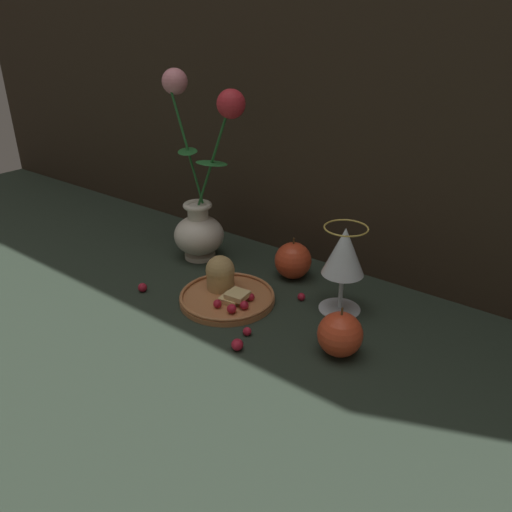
{
  "coord_description": "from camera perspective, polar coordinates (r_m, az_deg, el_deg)",
  "views": [
    {
      "loc": [
        0.49,
        -0.64,
        0.48
      ],
      "look_at": [
        0.01,
        -0.01,
        0.1
      ],
      "focal_mm": 35.0,
      "sensor_mm": 36.0,
      "label": 1
    }
  ],
  "objects": [
    {
      "name": "apple_beside_vase",
      "position": [
        0.79,
        9.58,
        -8.82
      ],
      "size": [
        0.07,
        0.07,
        0.08
      ],
      "color": "#D14223",
      "rests_on": "ground_plane"
    },
    {
      "name": "berry_by_glass_stem",
      "position": [
        0.94,
        5.2,
        -4.66
      ],
      "size": [
        0.01,
        0.01,
        0.01
      ],
      "primitive_type": "sphere",
      "color": "#AD192D",
      "rests_on": "ground_plane"
    },
    {
      "name": "berry_front_center",
      "position": [
        0.84,
        -1.02,
        -8.62
      ],
      "size": [
        0.01,
        0.01,
        0.01
      ],
      "primitive_type": "sphere",
      "color": "#AD192D",
      "rests_on": "ground_plane"
    },
    {
      "name": "berry_near_plate",
      "position": [
        0.8,
        -2.15,
        -10.09
      ],
      "size": [
        0.02,
        0.02,
        0.02
      ],
      "primitive_type": "sphere",
      "color": "#AD192D",
      "rests_on": "ground_plane"
    },
    {
      "name": "ground_plane",
      "position": [
        0.93,
        0.02,
        -5.21
      ],
      "size": [
        2.4,
        2.4,
        0.0
      ],
      "primitive_type": "plane",
      "color": "#232D23",
      "rests_on": "ground"
    },
    {
      "name": "plate_with_pastries",
      "position": [
        0.94,
        -3.54,
        -3.82
      ],
      "size": [
        0.18,
        0.18,
        0.08
      ],
      "color": "#B77042",
      "rests_on": "ground_plane"
    },
    {
      "name": "wine_glass",
      "position": [
        0.87,
        10.01,
        0.13
      ],
      "size": [
        0.08,
        0.08,
        0.16
      ],
      "color": "silver",
      "rests_on": "ground_plane"
    },
    {
      "name": "vase",
      "position": [
        1.06,
        -6.45,
        5.61
      ],
      "size": [
        0.21,
        0.11,
        0.39
      ],
      "color": "silver",
      "rests_on": "ground_plane"
    },
    {
      "name": "berry_under_candlestick",
      "position": [
        0.99,
        -12.84,
        -3.53
      ],
      "size": [
        0.02,
        0.02,
        0.02
      ],
      "primitive_type": "sphere",
      "color": "#AD192D",
      "rests_on": "ground_plane"
    },
    {
      "name": "apple_near_glass",
      "position": [
        1.0,
        4.21,
        -0.51
      ],
      "size": [
        0.07,
        0.07,
        0.09
      ],
      "color": "#D14223",
      "rests_on": "ground_plane"
    }
  ]
}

